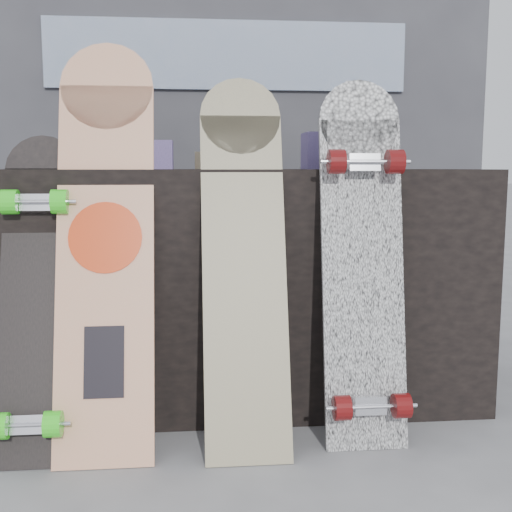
{
  "coord_description": "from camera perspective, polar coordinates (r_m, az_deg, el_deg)",
  "views": [
    {
      "loc": [
        -0.16,
        -1.69,
        0.81
      ],
      "look_at": [
        0.02,
        0.2,
        0.54
      ],
      "focal_mm": 45.0,
      "sensor_mm": 36.0,
      "label": 1
    }
  ],
  "objects": [
    {
      "name": "longboard_cascadia",
      "position": [
        1.88,
        9.52,
        -0.09
      ],
      "size": [
        0.24,
        0.27,
        1.06
      ],
      "rotation": [
        -0.18,
        0.0,
        0.0
      ],
      "color": "white",
      "rests_on": "ground"
    },
    {
      "name": "longboard_celtic",
      "position": [
        1.85,
        -1.1,
        0.58
      ],
      "size": [
        0.24,
        0.36,
        1.08
      ],
      "rotation": [
        -0.31,
        0.0,
        0.0
      ],
      "color": "beige",
      "rests_on": "ground"
    },
    {
      "name": "longboard_geisha",
      "position": [
        1.89,
        -13.21,
        2.09
      ],
      "size": [
        0.27,
        0.38,
        1.18
      ],
      "rotation": [
        -0.3,
        0.0,
        0.0
      ],
      "color": "#D0AF8C",
      "rests_on": "ground"
    },
    {
      "name": "merch_box_purple",
      "position": [
        2.33,
        -9.65,
        8.85
      ],
      "size": [
        0.18,
        0.12,
        0.1
      ],
      "primitive_type": "cube",
      "color": "#423A78",
      "rests_on": "vendor_table"
    },
    {
      "name": "vendor_table",
      "position": [
        2.24,
        -1.33,
        -2.59
      ],
      "size": [
        1.6,
        0.6,
        0.8
      ],
      "primitive_type": "cube",
      "color": "black",
      "rests_on": "ground"
    },
    {
      "name": "merch_box_flat",
      "position": [
        2.32,
        -2.7,
        8.46
      ],
      "size": [
        0.22,
        0.1,
        0.06
      ],
      "primitive_type": "cube",
      "color": "#D1B78C",
      "rests_on": "vendor_table"
    },
    {
      "name": "booth",
      "position": [
        3.06,
        -2.59,
        13.41
      ],
      "size": [
        2.4,
        0.22,
        2.2
      ],
      "color": "#38373C",
      "rests_on": "ground"
    },
    {
      "name": "skateboard_dark",
      "position": [
        1.91,
        -18.97,
        -2.84
      ],
      "size": [
        0.21,
        0.38,
        0.9
      ],
      "rotation": [
        -0.34,
        0.0,
        0.0
      ],
      "color": "black",
      "rests_on": "ground"
    },
    {
      "name": "merch_box_small",
      "position": [
        2.17,
        6.14,
        9.26
      ],
      "size": [
        0.14,
        0.14,
        0.12
      ],
      "primitive_type": "cube",
      "color": "#423A78",
      "rests_on": "vendor_table"
    },
    {
      "name": "ground",
      "position": [
        1.88,
        -0.1,
        -17.49
      ],
      "size": [
        60.0,
        60.0,
        0.0
      ],
      "primitive_type": "plane",
      "color": "slate",
      "rests_on": "ground"
    }
  ]
}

